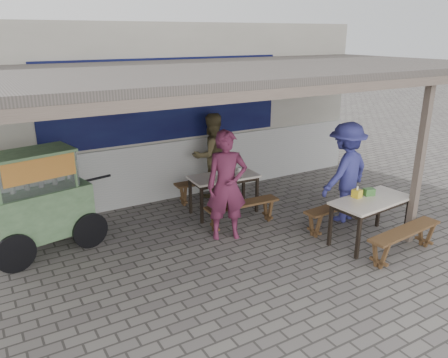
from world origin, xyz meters
name	(u,v)px	position (x,y,z in m)	size (l,w,h in m)	color
ground	(262,252)	(0.00, 0.00, 0.00)	(60.00, 60.00, 0.00)	#68635E
back_wall	(167,111)	(0.00, 3.58, 1.72)	(9.00, 1.28, 3.50)	beige
warung_roof	(234,72)	(0.02, 0.90, 2.71)	(9.00, 4.21, 2.81)	#504945
table_left	(224,180)	(0.31, 1.71, 0.67)	(1.32, 0.71, 0.75)	silver
bench_left_street	(242,209)	(0.27, 1.00, 0.33)	(1.40, 0.35, 0.45)	brown
bench_left_wall	(208,185)	(0.35, 2.42, 0.33)	(1.40, 0.35, 0.45)	brown
table_right	(371,204)	(1.75, -0.57, 0.67)	(1.44, 0.79, 0.75)	silver
bench_right_street	(404,236)	(1.81, -1.21, 0.34)	(1.51, 0.41, 0.45)	brown
bench_right_wall	(339,210)	(1.69, 0.07, 0.34)	(1.51, 0.41, 0.45)	brown
vendor_cart	(39,198)	(-2.92, 1.80, 0.89)	(1.95, 1.09, 1.64)	#729A67
patron_street_side	(227,186)	(-0.19, 0.77, 0.92)	(0.67, 0.44, 1.84)	#672442
patron_wall_side	(211,156)	(0.56, 2.64, 0.88)	(0.86, 0.67, 1.77)	brown
patron_right_table	(345,172)	(2.05, 0.33, 0.91)	(1.18, 0.68, 1.82)	#3C3D95
tissue_box	(357,194)	(1.59, -0.38, 0.82)	(0.13, 0.13, 0.13)	yellow
donation_box	(369,192)	(1.84, -0.42, 0.81)	(0.18, 0.12, 0.12)	#417C37
condiment_jar	(239,169)	(0.70, 1.78, 0.79)	(0.07, 0.07, 0.08)	silver
condiment_bowl	(219,173)	(0.26, 1.79, 0.78)	(0.21, 0.21, 0.05)	white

